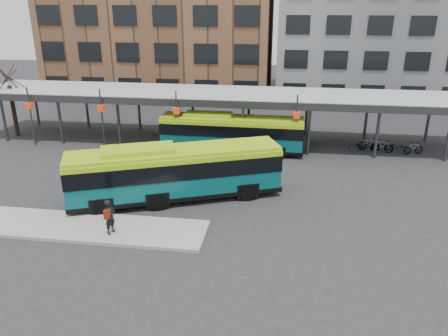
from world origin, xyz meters
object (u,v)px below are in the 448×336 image
at_px(bus_front, 174,171).
at_px(bus_rear, 231,132).
at_px(pedestrian, 110,217).
at_px(tree, 13,108).

distance_m(bus_front, bus_rear, 9.43).
height_order(bus_front, pedestrian, bus_front).
distance_m(bus_rear, pedestrian, 14.61).
relative_size(bus_rear, pedestrian, 6.10).
relative_size(tree, bus_front, 0.45).
bearing_deg(tree, bus_rear, -4.66).
xyz_separation_m(bus_rear, pedestrian, (-4.29, -13.96, -0.48)).
height_order(tree, bus_rear, tree).
distance_m(tree, bus_front, 20.05).
xyz_separation_m(bus_front, bus_rear, (2.17, 9.18, -0.20)).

